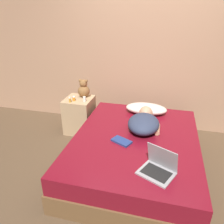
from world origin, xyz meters
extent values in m
plane|color=brown|center=(0.00, 0.00, 0.00)|extent=(12.00, 12.00, 0.00)
cube|color=tan|center=(0.00, 1.22, 1.30)|extent=(8.00, 0.06, 2.60)
cube|color=brown|center=(0.00, 0.00, 0.12)|extent=(1.49, 1.88, 0.24)
cube|color=maroon|center=(0.00, 0.00, 0.34)|extent=(1.46, 1.84, 0.21)
cube|color=tan|center=(-1.01, 0.70, 0.28)|extent=(0.42, 0.44, 0.56)
ellipsoid|color=beige|center=(0.04, 0.69, 0.52)|extent=(0.59, 0.32, 0.14)
ellipsoid|color=#2D3851|center=(0.07, 0.17, 0.54)|extent=(0.40, 0.51, 0.20)
sphere|color=tan|center=(0.06, 0.50, 0.54)|extent=(0.19, 0.19, 0.19)
cylinder|color=tan|center=(0.24, 0.20, 0.48)|extent=(0.07, 0.22, 0.06)
cube|color=#9E9EA3|center=(0.28, -0.60, 0.45)|extent=(0.38, 0.35, 0.02)
cube|color=black|center=(0.28, -0.60, 0.46)|extent=(0.30, 0.26, 0.00)
cube|color=#9E9EA3|center=(0.32, -0.51, 0.58)|extent=(0.30, 0.19, 0.24)
cube|color=black|center=(0.32, -0.51, 0.58)|extent=(0.27, 0.16, 0.21)
sphere|color=brown|center=(-0.96, 0.80, 0.66)|extent=(0.19, 0.19, 0.19)
sphere|color=brown|center=(-0.96, 0.80, 0.78)|extent=(0.12, 0.12, 0.12)
sphere|color=brown|center=(-1.01, 0.80, 0.83)|extent=(0.05, 0.05, 0.05)
sphere|color=brown|center=(-0.91, 0.80, 0.83)|extent=(0.05, 0.05, 0.05)
cylinder|color=gold|center=(-1.08, 0.54, 0.60)|extent=(0.03, 0.03, 0.06)
cylinder|color=white|center=(-1.08, 0.54, 0.64)|extent=(0.03, 0.03, 0.02)
cylinder|color=orange|center=(-1.05, 0.61, 0.59)|extent=(0.04, 0.04, 0.06)
cylinder|color=white|center=(-1.05, 0.61, 0.63)|extent=(0.04, 0.04, 0.02)
cylinder|color=white|center=(-0.88, 0.61, 0.60)|extent=(0.04, 0.04, 0.06)
cylinder|color=white|center=(-0.88, 0.61, 0.64)|extent=(0.04, 0.04, 0.02)
cube|color=navy|center=(-0.14, -0.15, 0.46)|extent=(0.26, 0.21, 0.02)
camera|label=1|loc=(0.27, -2.23, 1.84)|focal=35.00mm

